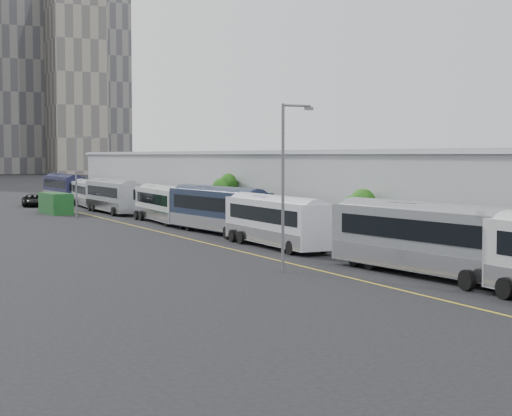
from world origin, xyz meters
TOP-DOWN VIEW (x-y plane):
  - sidewalk at (9.00, 55.00)m, footprint 10.00×170.00m
  - lane_line at (-1.50, 55.00)m, footprint 0.12×160.00m
  - depot at (12.99, 55.00)m, footprint 12.45×160.40m
  - bus_3 at (2.74, 46.23)m, footprint 4.22×14.24m
  - bus_4 at (1.97, 63.25)m, footprint 2.91×13.01m
  - bus_5 at (2.59, 75.38)m, footprint 3.95×14.03m
  - bus_6 at (2.39, 88.79)m, footprint 3.36×12.83m
  - bus_7 at (1.74, 104.40)m, footprint 3.00×13.51m
  - bus_8 at (2.24, 117.21)m, footprint 3.42×12.15m
  - bus_9 at (2.68, 132.77)m, footprint 3.08×13.68m
  - tree_2 at (5.52, 57.93)m, footprint 2.56×2.56m
  - tree_3 at (5.69, 81.11)m, footprint 2.21×2.21m
  - street_lamp_near at (-3.56, 51.34)m, footprint 2.04×0.22m
  - street_lamp_far at (-4.42, 96.00)m, footprint 2.04×0.22m
  - shipping_container at (-4.47, 106.23)m, footprint 2.68×6.55m
  - suv at (-4.03, 121.54)m, footprint 3.43×6.05m

SIDE VIEW (x-z plane):
  - lane_line at x=-1.50m, z-range 0.00..0.02m
  - sidewalk at x=9.00m, z-range 0.00..0.12m
  - suv at x=-4.03m, z-range 0.00..1.59m
  - shipping_container at x=-4.47m, z-range 0.00..2.41m
  - bus_8 at x=2.24m, z-range -0.27..3.23m
  - bus_6 at x=2.39m, z-range -0.29..3.42m
  - bus_4 at x=1.97m, z-range -0.30..3.49m
  - bus_7 at x=1.74m, z-range -0.31..3.64m
  - bus_9 at x=2.68m, z-range -0.31..3.67m
  - bus_5 at x=2.59m, z-range -0.31..3.73m
  - bus_3 at x=2.74m, z-range -0.32..3.78m
  - tree_2 at x=5.52m, z-range 0.88..5.22m
  - depot at x=12.99m, z-range -0.09..7.11m
  - tree_3 at x=5.69m, z-range 1.30..6.15m
  - street_lamp_far at x=-4.42m, z-range 0.69..9.50m
  - street_lamp_near at x=-3.56m, z-range 0.70..10.45m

